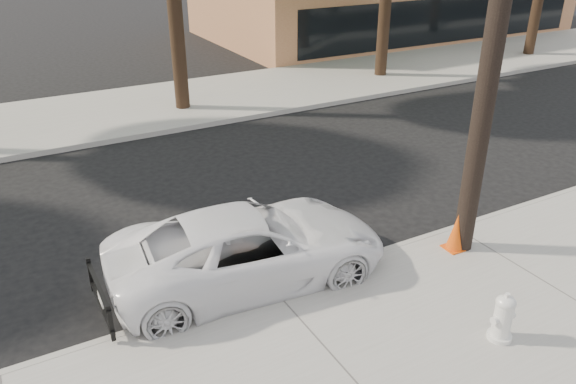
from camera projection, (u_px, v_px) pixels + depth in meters
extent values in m
plane|color=black|center=(221.00, 236.00, 10.81)|extent=(120.00, 120.00, 0.00)
cube|color=gray|center=(347.00, 376.00, 7.39)|extent=(90.00, 4.40, 0.15)
cube|color=gray|center=(114.00, 113.00, 17.46)|extent=(90.00, 5.00, 0.15)
cube|color=#9E9B93|center=(271.00, 290.00, 9.12)|extent=(90.00, 0.12, 0.16)
cylinder|color=black|center=(177.00, 30.00, 16.71)|extent=(0.44, 0.44, 4.75)
cylinder|color=black|center=(384.00, 15.00, 20.50)|extent=(0.44, 0.44, 4.40)
imported|color=white|center=(249.00, 247.00, 9.24)|extent=(4.79, 2.54, 1.28)
cylinder|color=silver|center=(499.00, 336.00, 7.95)|extent=(0.35, 0.35, 0.07)
cylinder|color=silver|center=(502.00, 321.00, 7.83)|extent=(0.26, 0.26, 0.60)
ellipsoid|color=silver|center=(506.00, 302.00, 7.69)|extent=(0.28, 0.28, 0.20)
cylinder|color=silver|center=(503.00, 318.00, 7.81)|extent=(0.37, 0.14, 0.12)
cylinder|color=silver|center=(503.00, 318.00, 7.81)|extent=(0.16, 0.20, 0.15)
cube|color=#E8500C|center=(454.00, 248.00, 10.13)|extent=(0.37, 0.37, 0.02)
cone|color=#E8500C|center=(456.00, 232.00, 9.98)|extent=(0.33, 0.33, 0.69)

